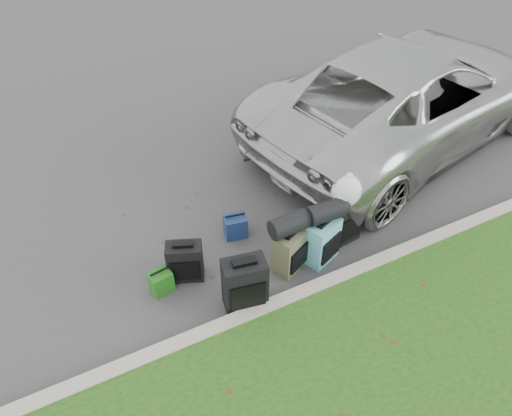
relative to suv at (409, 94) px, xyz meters
name	(u,v)px	position (x,y,z in m)	size (l,w,h in m)	color
ground	(269,244)	(-3.33, -1.33, -0.82)	(120.00, 120.00, 0.00)	#383535
curb	(307,292)	(-3.33, -2.33, -0.75)	(120.00, 0.18, 0.15)	#9E937F
suv	(409,94)	(0.00, 0.00, 0.00)	(2.74, 5.94, 1.65)	#B7B7B2
suitcase_small_black	(185,261)	(-4.53, -1.35, -0.55)	(0.44, 0.24, 0.55)	black
suitcase_large_black_left	(245,284)	(-4.06, -2.08, -0.46)	(0.51, 0.30, 0.73)	black
suitcase_olive	(290,251)	(-3.29, -1.80, -0.52)	(0.44, 0.27, 0.60)	#42432C
suitcase_teal	(322,241)	(-2.84, -1.86, -0.50)	(0.45, 0.27, 0.64)	teal
suitcase_large_black_right	(343,221)	(-2.39, -1.67, -0.49)	(0.45, 0.27, 0.68)	black
tote_green	(161,282)	(-4.89, -1.42, -0.67)	(0.26, 0.21, 0.30)	#1F6C18
tote_navy	(235,226)	(-3.66, -0.94, -0.66)	(0.30, 0.24, 0.32)	navy
duffel_left	(289,224)	(-3.30, -1.76, -0.09)	(0.26, 0.26, 0.48)	black
duffel_right	(325,212)	(-2.81, -1.80, -0.05)	(0.26, 0.26, 0.46)	black
trash_bag	(347,190)	(-2.41, -1.68, 0.07)	(0.43, 0.43, 0.43)	white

